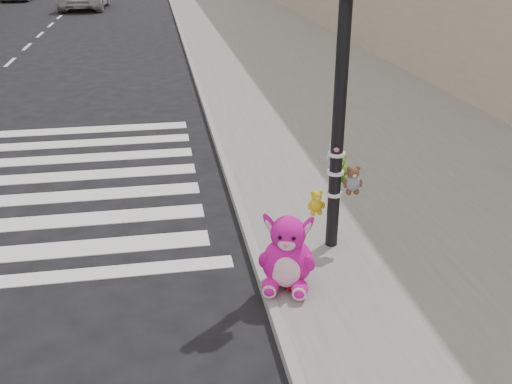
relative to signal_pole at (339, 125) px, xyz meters
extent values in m
plane|color=black|center=(-2.62, -1.82, -1.81)|extent=(120.00, 120.00, 0.00)
cube|color=slate|center=(2.38, 8.18, -1.74)|extent=(7.00, 80.00, 0.14)
cube|color=gray|center=(-1.07, 8.18, -1.74)|extent=(0.12, 80.00, 0.15)
cylinder|color=black|center=(-0.02, -0.02, 0.33)|extent=(0.16, 0.16, 4.00)
cylinder|color=white|center=(-0.02, -0.02, -0.92)|extent=(0.22, 0.22, 0.04)
cylinder|color=white|center=(-0.02, -0.02, -0.62)|extent=(0.22, 0.22, 0.04)
cylinder|color=white|center=(-0.02, -0.02, -0.37)|extent=(0.22, 0.22, 0.04)
ellipsoid|color=#D5119A|center=(-1.06, -1.05, -1.59)|extent=(0.28, 0.36, 0.17)
ellipsoid|color=#D5119A|center=(-0.74, -1.15, -1.59)|extent=(0.28, 0.36, 0.17)
ellipsoid|color=#D5119A|center=(-0.82, -0.85, -1.37)|extent=(0.73, 0.67, 0.60)
ellipsoid|color=#F9BFD1|center=(-0.88, -1.05, -1.39)|extent=(0.36, 0.22, 0.40)
sphere|color=#D5119A|center=(-0.82, -0.85, -0.99)|extent=(0.52, 0.52, 0.42)
ellipsoid|color=#D5119A|center=(-0.99, -0.77, -0.94)|extent=(0.30, 0.17, 0.42)
ellipsoid|color=#D5119A|center=(-0.63, -0.89, -0.94)|extent=(0.30, 0.17, 0.42)
camera|label=1|loc=(-2.16, -6.48, 2.14)|focal=40.00mm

